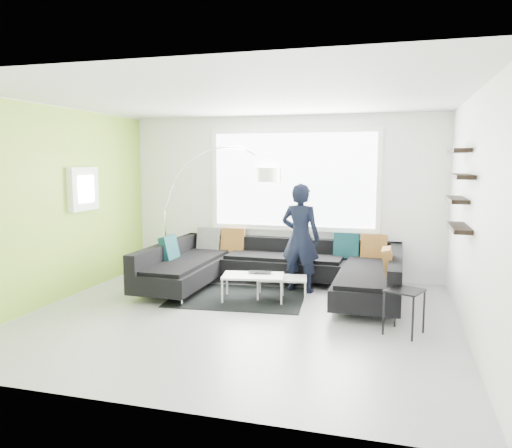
% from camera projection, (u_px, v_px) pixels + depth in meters
% --- Properties ---
extents(ground, '(5.50, 5.50, 0.00)m').
position_uv_depth(ground, '(240.00, 317.00, 6.51)').
color(ground, gray).
rests_on(ground, ground).
extents(room_shell, '(5.54, 5.04, 2.82)m').
position_uv_depth(room_shell, '(247.00, 178.00, 6.47)').
color(room_shell, white).
rests_on(room_shell, ground).
extents(sectional_sofa, '(3.82, 2.38, 0.82)m').
position_uv_depth(sectional_sofa, '(273.00, 270.00, 7.67)').
color(sectional_sofa, black).
rests_on(sectional_sofa, ground).
extents(rug, '(2.08, 1.60, 0.01)m').
position_uv_depth(rug, '(238.00, 297.00, 7.44)').
color(rug, black).
rests_on(rug, ground).
extents(coffee_table, '(1.25, 0.86, 0.37)m').
position_uv_depth(coffee_table, '(268.00, 286.00, 7.35)').
color(coffee_table, silver).
rests_on(coffee_table, ground).
extents(arc_lamp, '(2.30, 1.38, 2.28)m').
position_uv_depth(arc_lamp, '(164.00, 211.00, 8.84)').
color(arc_lamp, silver).
rests_on(arc_lamp, ground).
extents(side_table, '(0.51, 0.51, 0.54)m').
position_uv_depth(side_table, '(404.00, 312.00, 5.85)').
color(side_table, black).
rests_on(side_table, ground).
extents(person, '(0.75, 0.60, 1.69)m').
position_uv_depth(person, '(300.00, 238.00, 7.70)').
color(person, black).
rests_on(person, ground).
extents(laptop, '(0.37, 0.26, 0.03)m').
position_uv_depth(laptop, '(259.00, 273.00, 7.33)').
color(laptop, black).
rests_on(laptop, coffee_table).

